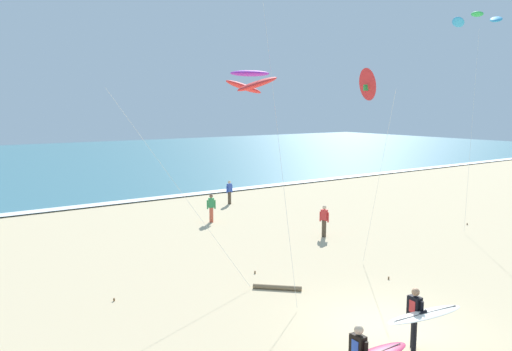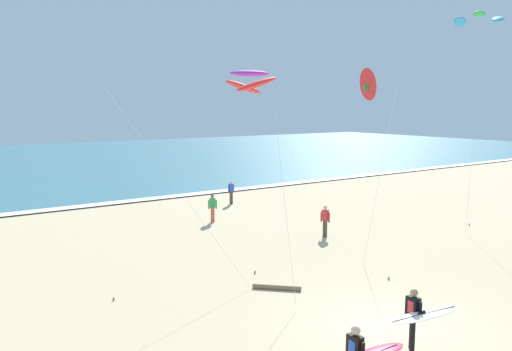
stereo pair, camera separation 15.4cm
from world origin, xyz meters
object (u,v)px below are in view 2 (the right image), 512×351
(bystander_red_top, at_px, (325,221))
(surfer_lead, at_px, (419,315))
(bystander_green_top, at_px, (213,208))
(bystander_blue_top, at_px, (231,192))
(kite_arc_emerald_far, at_px, (479,19))
(driftwood_log, at_px, (277,287))
(kite_delta_scarlet_mid, at_px, (369,85))
(kite_arc_violet_near, at_px, (249,82))

(bystander_red_top, bearing_deg, surfer_lead, -119.96)
(bystander_green_top, bearing_deg, bystander_blue_top, 47.46)
(kite_arc_emerald_far, height_order, driftwood_log, kite_arc_emerald_far)
(kite_delta_scarlet_mid, xyz_separation_m, kite_arc_emerald_far, (7.98, 0.57, 3.35))
(kite_arc_violet_near, relative_size, bystander_blue_top, 4.79)
(kite_arc_emerald_far, height_order, bystander_green_top, kite_arc_emerald_far)
(bystander_green_top, bearing_deg, kite_delta_scarlet_mid, -81.17)
(bystander_green_top, distance_m, driftwood_log, 10.78)
(surfer_lead, xyz_separation_m, bystander_red_top, (5.81, 10.09, -0.24))
(kite_arc_violet_near, xyz_separation_m, bystander_blue_top, (7.41, 13.58, -6.43))
(bystander_blue_top, bearing_deg, kite_delta_scarlet_mid, -98.11)
(kite_delta_scarlet_mid, distance_m, driftwood_log, 8.57)
(kite_delta_scarlet_mid, distance_m, bystander_green_top, 12.01)
(kite_delta_scarlet_mid, relative_size, bystander_red_top, 5.00)
(kite_delta_scarlet_mid, bearing_deg, bystander_blue_top, 81.89)
(surfer_lead, height_order, kite_arc_violet_near, kite_arc_violet_near)
(surfer_lead, height_order, bystander_blue_top, surfer_lead)
(surfer_lead, height_order, driftwood_log, surfer_lead)
(kite_arc_violet_near, height_order, bystander_red_top, kite_arc_violet_near)
(bystander_green_top, bearing_deg, surfer_lead, -99.60)
(bystander_blue_top, xyz_separation_m, driftwood_log, (-6.62, -14.14, -0.73))
(kite_delta_scarlet_mid, relative_size, bystander_green_top, 5.00)
(kite_delta_scarlet_mid, xyz_separation_m, driftwood_log, (-4.65, -0.29, -7.19))
(kite_arc_violet_near, relative_size, bystander_red_top, 4.79)
(kite_delta_scarlet_mid, bearing_deg, driftwood_log, -176.41)
(surfer_lead, height_order, kite_arc_emerald_far, kite_arc_emerald_far)
(bystander_blue_top, distance_m, bystander_green_top, 5.22)
(surfer_lead, bearing_deg, bystander_blue_top, 72.56)
(bystander_red_top, bearing_deg, driftwood_log, -144.63)
(kite_arc_emerald_far, relative_size, bystander_green_top, 6.89)
(surfer_lead, xyz_separation_m, kite_arc_violet_near, (-1.18, 6.24, 6.19))
(surfer_lead, height_order, kite_delta_scarlet_mid, kite_delta_scarlet_mid)
(bystander_blue_top, height_order, driftwood_log, bystander_blue_top)
(kite_arc_violet_near, xyz_separation_m, bystander_red_top, (6.99, 3.85, -6.43))
(bystander_red_top, distance_m, driftwood_log, 7.64)
(bystander_blue_top, relative_size, bystander_red_top, 1.00)
(bystander_green_top, height_order, driftwood_log, bystander_green_top)
(bystander_green_top, bearing_deg, bystander_red_top, -62.16)
(kite_arc_violet_near, bearing_deg, bystander_green_top, 68.29)
(kite_arc_violet_near, bearing_deg, bystander_blue_top, 61.40)
(kite_arc_emerald_far, distance_m, bystander_blue_top, 17.57)
(kite_delta_scarlet_mid, distance_m, bystander_blue_top, 15.41)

